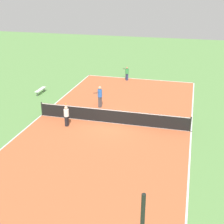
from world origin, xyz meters
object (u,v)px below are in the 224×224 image
bench (40,90)px  tennis_net (112,116)px  player_near_blue (100,95)px  player_near_white (66,115)px  tennis_ball_left_sideline (99,93)px  tennis_ball_far_baseline (99,115)px  player_far_green (127,73)px  tennis_ball_midcourt (66,104)px  tennis_ball_near_net (69,107)px

bench → tennis_net: bearing=59.9°
player_near_blue → player_near_white: 4.36m
player_near_white → tennis_ball_left_sideline: 7.68m
tennis_ball_far_baseline → tennis_ball_left_sideline: bearing=-72.9°
player_near_blue → tennis_ball_left_sideline: size_ratio=27.14×
player_far_green → tennis_ball_midcourt: size_ratio=21.50×
player_near_blue → player_far_green: player_near_blue is taller
player_far_green → tennis_ball_far_baseline: player_far_green is taller
player_far_green → tennis_ball_far_baseline: (0.09, 10.07, -0.79)m
player_near_blue → tennis_ball_left_sideline: 3.81m
tennis_net → tennis_ball_near_net: 4.84m
player_near_blue → tennis_ball_left_sideline: (1.17, -3.48, -1.04)m
player_near_blue → tennis_ball_midcourt: (3.07, 0.12, -1.04)m
player_near_white → tennis_ball_near_net: bearing=-152.4°
bench → tennis_ball_midcourt: size_ratio=25.59×
tennis_net → player_near_white: 3.36m
tennis_net → player_near_blue: bearing=-57.7°
player_near_blue → tennis_net: bearing=56.2°
player_near_white → tennis_ball_left_sideline: size_ratio=22.66×
tennis_net → player_near_white: player_near_white is taller
bench → player_near_white: (-5.16, 6.10, 0.50)m
player_far_green → tennis_net: bearing=143.8°
tennis_ball_left_sideline → tennis_ball_far_baseline: bearing=107.1°
player_near_white → player_far_green: player_near_white is taller
tennis_net → player_near_blue: 3.37m
player_near_white → tennis_ball_left_sideline: (-0.12, -7.64, -0.84)m
player_near_white → tennis_ball_far_baseline: bearing=151.7°
tennis_net → tennis_ball_left_sideline: bearing=-64.9°
bench → player_near_blue: size_ratio=0.94×
player_far_green → player_near_white: bearing=129.1°
player_far_green → tennis_ball_near_net: bearing=118.5°
player_near_white → tennis_ball_near_net: size_ratio=22.66×
player_near_blue → player_near_white: size_ratio=1.20×
player_near_blue → tennis_ball_far_baseline: size_ratio=27.14×
tennis_ball_midcourt → tennis_ball_left_sideline: bearing=-117.9°
tennis_net → tennis_ball_left_sideline: size_ratio=169.03×
player_far_green → tennis_ball_left_sideline: size_ratio=21.50×
tennis_ball_far_baseline → player_near_white: bearing=53.5°
bench → tennis_ball_far_baseline: bearing=61.5°
player_near_white → tennis_net: bearing=121.8°
player_near_white → tennis_ball_left_sideline: bearing=-172.7°
tennis_net → tennis_ball_far_baseline: tennis_net is taller
tennis_ball_near_net → tennis_ball_left_sideline: bearing=-108.1°
bench → player_far_green: (-6.99, -6.33, 0.46)m
player_far_green → bench: bearing=89.6°
tennis_net → player_near_white: bearing=23.7°
bench → tennis_ball_far_baseline: (-6.90, 3.75, -0.33)m
bench → tennis_ball_far_baseline: size_ratio=25.59×
player_near_blue → tennis_ball_near_net: (2.52, 0.66, -1.04)m
tennis_net → tennis_ball_midcourt: 5.58m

